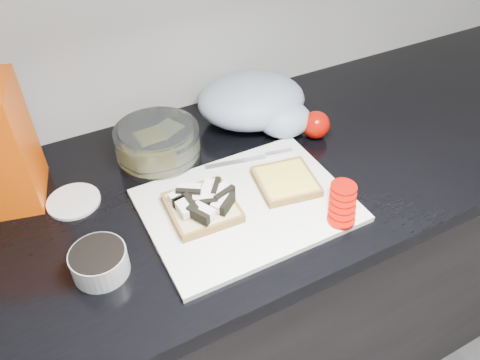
# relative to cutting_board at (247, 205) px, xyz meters

# --- Properties ---
(base_cabinet) EXTENTS (3.50, 0.60, 0.86)m
(base_cabinet) POSITION_rel_cutting_board_xyz_m (-0.11, 0.11, -0.48)
(base_cabinet) COLOR black
(base_cabinet) RESTS_ON ground
(countertop) EXTENTS (3.50, 0.64, 0.04)m
(countertop) POSITION_rel_cutting_board_xyz_m (-0.11, 0.11, -0.03)
(countertop) COLOR black
(countertop) RESTS_ON base_cabinet
(cutting_board) EXTENTS (0.40, 0.30, 0.01)m
(cutting_board) POSITION_rel_cutting_board_xyz_m (0.00, 0.00, 0.00)
(cutting_board) COLOR white
(cutting_board) RESTS_ON countertop
(bread_left) EXTENTS (0.14, 0.14, 0.04)m
(bread_left) POSITION_rel_cutting_board_xyz_m (-0.09, 0.02, 0.02)
(bread_left) COLOR beige
(bread_left) RESTS_ON cutting_board
(bread_right) EXTENTS (0.14, 0.14, 0.02)m
(bread_right) POSITION_rel_cutting_board_xyz_m (0.10, 0.01, 0.01)
(bread_right) COLOR beige
(bread_right) RESTS_ON cutting_board
(tomato_slices) EXTENTS (0.11, 0.12, 0.03)m
(tomato_slices) POSITION_rel_cutting_board_xyz_m (0.16, -0.10, 0.02)
(tomato_slices) COLOR #9D0B03
(tomato_slices) RESTS_ON cutting_board
(knife) EXTENTS (0.20, 0.05, 0.01)m
(knife) POSITION_rel_cutting_board_xyz_m (0.10, 0.11, 0.01)
(knife) COLOR silver
(knife) RESTS_ON cutting_board
(seed_tub) EXTENTS (0.10, 0.10, 0.05)m
(seed_tub) POSITION_rel_cutting_board_xyz_m (-0.30, -0.02, 0.02)
(seed_tub) COLOR #9A9F9F
(seed_tub) RESTS_ON countertop
(tub_lid) EXTENTS (0.12, 0.12, 0.01)m
(tub_lid) POSITION_rel_cutting_board_xyz_m (-0.30, 0.18, -0.00)
(tub_lid) COLOR white
(tub_lid) RESTS_ON countertop
(glass_bowl) EXTENTS (0.19, 0.19, 0.08)m
(glass_bowl) POSITION_rel_cutting_board_xyz_m (-0.10, 0.23, 0.03)
(glass_bowl) COLOR silver
(glass_bowl) RESTS_ON countertop
(steel_canister) EXTENTS (0.09, 0.09, 0.21)m
(steel_canister) POSITION_rel_cutting_board_xyz_m (-0.38, 0.35, 0.10)
(steel_canister) COLOR #AFAEB3
(steel_canister) RESTS_ON countertop
(grocery_bag) EXTENTS (0.31, 0.29, 0.12)m
(grocery_bag) POSITION_rel_cutting_board_xyz_m (0.16, 0.26, 0.05)
(grocery_bag) COLOR #99A8BD
(grocery_bag) RESTS_ON countertop
(whole_tomatoes) EXTENTS (0.13, 0.10, 0.07)m
(whole_tomatoes) POSITION_rel_cutting_board_xyz_m (0.23, 0.15, 0.03)
(whole_tomatoes) COLOR #9D0B03
(whole_tomatoes) RESTS_ON countertop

